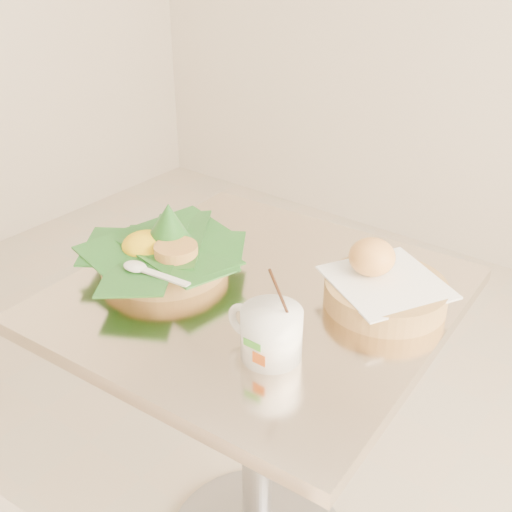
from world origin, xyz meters
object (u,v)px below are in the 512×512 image
Objects in this scene: cafe_table at (257,380)px; rice_basket at (163,249)px; bread_basket at (383,286)px; coffee_mug at (270,332)px.

cafe_table is 2.30× the size of rice_basket.
bread_basket is (0.42, 0.16, -0.01)m from rice_basket.
rice_basket is at bearing 164.01° from coffee_mug.
bread_basket reaches higher than cafe_table.
bread_basket is 1.49× the size of coffee_mug.
coffee_mug is at bearing -46.47° from cafe_table.
bread_basket is at bearing 74.61° from coffee_mug.
rice_basket reaches higher than cafe_table.
bread_basket is (0.21, 0.11, 0.26)m from cafe_table.
rice_basket reaches higher than bread_basket.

